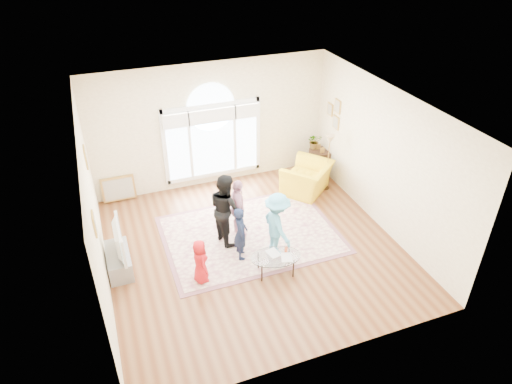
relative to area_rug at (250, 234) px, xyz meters
name	(u,v)px	position (x,y,z in m)	size (l,w,h in m)	color
ground	(253,248)	(-0.10, -0.45, -0.01)	(6.00, 6.00, 0.00)	#5E3018
room_shell	(214,129)	(-0.09, 2.38, 1.56)	(6.00, 6.00, 6.00)	#FCF2C9
area_rug	(250,234)	(0.00, 0.00, 0.00)	(3.60, 2.60, 0.02)	beige
rug_border	(250,234)	(0.00, 0.00, 0.00)	(3.80, 2.80, 0.01)	#7D4D55
tv_console	(119,261)	(-2.85, -0.15, 0.20)	(0.45, 1.00, 0.42)	gray
television	(115,240)	(-2.84, -0.15, 0.73)	(0.17, 1.10, 0.63)	black
coffee_table	(276,257)	(0.05, -1.35, 0.39)	(1.08, 0.79, 0.54)	silver
armchair	(307,178)	(1.98, 1.23, 0.38)	(1.19, 1.04, 0.77)	yellow
side_cabinet	(319,162)	(2.68, 1.94, 0.34)	(0.40, 0.50, 0.70)	black
floor_lamp	(330,144)	(2.51, 1.19, 1.27)	(0.30, 0.30, 1.51)	black
plant_pedestal	(313,160)	(2.60, 2.13, 0.34)	(0.20, 0.20, 0.70)	white
potted_plant	(315,141)	(2.60, 2.13, 0.90)	(0.38, 0.33, 0.42)	#33722D
leaning_picture	(121,200)	(-2.55, 2.45, -0.01)	(0.80, 0.05, 0.62)	tan
child_red	(200,261)	(-1.39, -1.05, 0.48)	(0.46, 0.30, 0.94)	red
child_navy	(241,233)	(-0.44, -0.64, 0.60)	(0.43, 0.28, 1.19)	#141D38
child_black	(226,208)	(-0.54, 0.03, 0.81)	(0.78, 0.61, 1.60)	black
child_pink	(238,209)	(-0.25, 0.08, 0.70)	(0.81, 0.34, 1.37)	pink
child_blue	(277,225)	(0.29, -0.80, 0.73)	(0.93, 0.53, 1.44)	#51AACC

